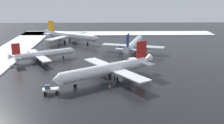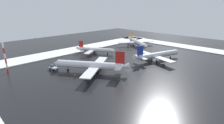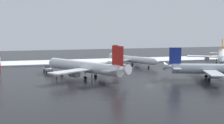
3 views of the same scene
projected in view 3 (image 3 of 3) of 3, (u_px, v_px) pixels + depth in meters
The scene contains 9 objects.
ground_plane at pixel (150, 79), 108.97m from camera, with size 240.00×240.00×0.00m, color black.
snow_bank_far at pixel (112, 61), 157.10m from camera, with size 152.00×16.00×0.49m, color white.
airplane_parked_portside at pixel (86, 67), 109.96m from camera, with size 27.90×32.45×11.02m.
airplane_foreground_jet at pixel (222, 57), 143.69m from camera, with size 26.95×31.45×10.44m.
airplane_parked_starboard at pixel (214, 69), 108.15m from camera, with size 32.88×27.67×9.97m.
airplane_far_rear at pixel (133, 59), 140.82m from camera, with size 21.14×24.73×8.07m.
pushback_tug at pixel (48, 69), 123.24m from camera, with size 3.12×4.96×2.50m.
ground_crew_beside_wing at pixel (92, 76), 108.61m from camera, with size 0.36×0.36×1.71m.
ground_crew_by_nose_gear at pixel (56, 76), 107.64m from camera, with size 0.36×0.36×1.71m.
Camera 3 is at (37.81, 101.43, 18.10)m, focal length 55.00 mm.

